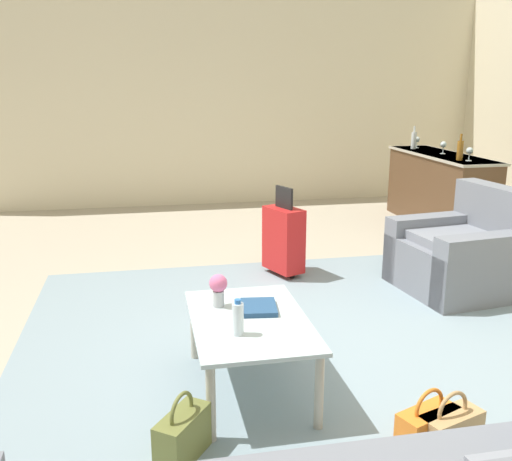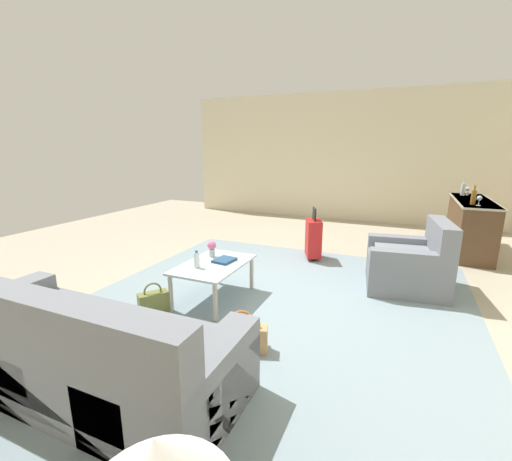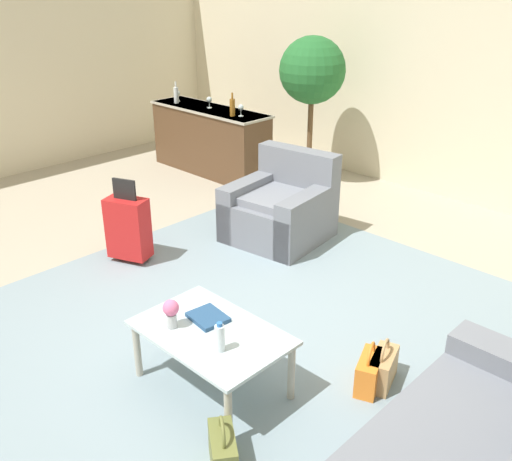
{
  "view_description": "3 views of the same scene",
  "coord_description": "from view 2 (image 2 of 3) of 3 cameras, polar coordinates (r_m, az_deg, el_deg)",
  "views": [
    {
      "loc": [
        3.42,
        -1.06,
        1.79
      ],
      "look_at": [
        0.2,
        -0.42,
        0.93
      ],
      "focal_mm": 40.0,
      "sensor_mm": 36.0,
      "label": 1
    },
    {
      "loc": [
        3.72,
        1.49,
        1.79
      ],
      "look_at": [
        0.46,
        0.08,
        0.93
      ],
      "focal_mm": 24.0,
      "sensor_mm": 36.0,
      "label": 2
    },
    {
      "loc": [
        2.81,
        -2.55,
        2.61
      ],
      "look_at": [
        0.33,
        0.0,
        1.0
      ],
      "focal_mm": 40.0,
      "sensor_mm": 36.0,
      "label": 3
    }
  ],
  "objects": [
    {
      "name": "handbag_tan",
      "position": [
        3.22,
        -1.08,
        -17.45
      ],
      "size": [
        0.23,
        0.35,
        0.36
      ],
      "color": "tan",
      "rests_on": "ground"
    },
    {
      "name": "coffee_table",
      "position": [
        4.11,
        -7.06,
        -6.25
      ],
      "size": [
        1.03,
        0.67,
        0.46
      ],
      "color": "silver",
      "rests_on": "ground"
    },
    {
      "name": "wine_bottle_amber",
      "position": [
        6.37,
        32.5,
        4.71
      ],
      "size": [
        0.07,
        0.07,
        0.3
      ],
      "color": "brown",
      "rests_on": "bar_console"
    },
    {
      "name": "wine_bottle_clear",
      "position": [
        7.5,
        31.24,
        5.93
      ],
      "size": [
        0.07,
        0.07,
        0.3
      ],
      "color": "silver",
      "rests_on": "bar_console"
    },
    {
      "name": "flower_vase",
      "position": [
        4.31,
        -7.37,
        -2.77
      ],
      "size": [
        0.11,
        0.11,
        0.21
      ],
      "color": "#B2B7BC",
      "rests_on": "coffee_table"
    },
    {
      "name": "couch",
      "position": [
        2.98,
        -27.59,
        -17.99
      ],
      "size": [
        0.97,
        2.42,
        0.91
      ],
      "color": "slate",
      "rests_on": "ground"
    },
    {
      "name": "handbag_olive",
      "position": [
        4.02,
        -16.71,
        -11.35
      ],
      "size": [
        0.34,
        0.3,
        0.36
      ],
      "color": "olive",
      "rests_on": "ground"
    },
    {
      "name": "ground_plane",
      "position": [
        4.39,
        1.53,
        -10.41
      ],
      "size": [
        12.0,
        12.0,
        0.0
      ],
      "primitive_type": "plane",
      "color": "#A89E89"
    },
    {
      "name": "wine_glass_leftmost",
      "position": [
        7.6,
        31.81,
        5.86
      ],
      "size": [
        0.08,
        0.08,
        0.15
      ],
      "color": "silver",
      "rests_on": "bar_console"
    },
    {
      "name": "wall_left",
      "position": [
        8.91,
        14.17,
        11.74
      ],
      "size": [
        0.12,
        8.0,
        3.1
      ],
      "primitive_type": "cube",
      "color": "beige",
      "rests_on": "ground"
    },
    {
      "name": "handbag_orange",
      "position": [
        3.29,
        -2.35,
        -16.71
      ],
      "size": [
        0.25,
        0.35,
        0.36
      ],
      "color": "orange",
      "rests_on": "ground"
    },
    {
      "name": "bar_console",
      "position": [
        7.03,
        32.1,
        0.77
      ],
      "size": [
        1.93,
        0.57,
        0.92
      ],
      "color": "#513823",
      "rests_on": "ground"
    },
    {
      "name": "wine_glass_left_of_centre",
      "position": [
        6.95,
        32.71,
        5.2
      ],
      "size": [
        0.08,
        0.08,
        0.15
      ],
      "color": "silver",
      "rests_on": "bar_console"
    },
    {
      "name": "area_rug",
      "position": [
        3.82,
        0.92,
        -14.23
      ],
      "size": [
        5.2,
        4.4,
        0.01
      ],
      "primitive_type": "cube",
      "color": "gray",
      "rests_on": "ground"
    },
    {
      "name": "armchair",
      "position": [
        4.86,
        24.56,
        -5.43
      ],
      "size": [
        1.04,
        1.05,
        0.91
      ],
      "color": "slate",
      "rests_on": "ground"
    },
    {
      "name": "wine_glass_right_of_centre",
      "position": [
        6.29,
        33.2,
        4.46
      ],
      "size": [
        0.08,
        0.08,
        0.15
      ],
      "color": "silver",
      "rests_on": "bar_console"
    },
    {
      "name": "coffee_table_book",
      "position": [
        4.15,
        -5.29,
        -4.94
      ],
      "size": [
        0.28,
        0.24,
        0.03
      ],
      "primitive_type": "cube",
      "rotation": [
        0.0,
        0.0,
        -0.13
      ],
      "color": "navy",
      "rests_on": "coffee_table"
    },
    {
      "name": "water_bottle",
      "position": [
        3.96,
        -9.85,
        -4.83
      ],
      "size": [
        0.06,
        0.06,
        0.2
      ],
      "color": "silver",
      "rests_on": "coffee_table"
    },
    {
      "name": "suitcase_red",
      "position": [
        5.66,
        9.54,
        -1.18
      ],
      "size": [
        0.45,
        0.36,
        0.85
      ],
      "color": "red",
      "rests_on": "ground"
    }
  ]
}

